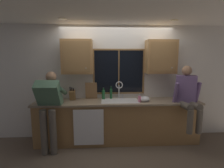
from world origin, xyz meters
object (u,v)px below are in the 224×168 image
at_px(person_sitting_on_counter, 188,94).
at_px(soap_dispenser, 140,99).
at_px(person_standing, 49,104).
at_px(bottle_green_glass, 111,93).
at_px(mixing_bowl, 144,99).
at_px(bottle_tall_clear, 103,94).
at_px(knife_block, 72,95).
at_px(cutting_board, 91,91).

distance_m(person_sitting_on_counter, soap_dispenser, 0.97).
relative_size(person_standing, bottle_green_glass, 5.35).
bearing_deg(mixing_bowl, soap_dispenser, -159.70).
bearing_deg(soap_dispenser, person_sitting_on_counter, -9.39).
distance_m(bottle_green_glass, bottle_tall_clear, 0.17).
distance_m(person_sitting_on_counter, bottle_tall_clear, 1.77).
relative_size(knife_block, cutting_board, 0.84).
bearing_deg(soap_dispenser, mixing_bowl, 20.30).
xyz_separation_m(person_sitting_on_counter, bottle_tall_clear, (-1.71, 0.46, -0.08)).
bearing_deg(soap_dispenser, bottle_green_glass, 150.84).
xyz_separation_m(cutting_board, bottle_tall_clear, (0.27, -0.03, -0.08)).
xyz_separation_m(person_sitting_on_counter, mixing_bowl, (-0.84, 0.20, -0.13)).
xyz_separation_m(person_standing, knife_block, (0.37, 0.45, 0.06)).
relative_size(person_standing, person_sitting_on_counter, 1.24).
bearing_deg(bottle_tall_clear, knife_block, -175.08).
relative_size(knife_block, bottle_tall_clear, 1.22).
bearing_deg(bottle_tall_clear, cutting_board, 174.69).
bearing_deg(soap_dispenser, cutting_board, 162.59).
height_order(mixing_bowl, bottle_tall_clear, bottle_tall_clear).
xyz_separation_m(mixing_bowl, bottle_tall_clear, (-0.87, 0.25, 0.06)).
height_order(mixing_bowl, soap_dispenser, soap_dispenser).
height_order(person_sitting_on_counter, knife_block, person_sitting_on_counter).
distance_m(person_standing, knife_block, 0.58).
relative_size(soap_dispenser, bottle_tall_clear, 0.69).
relative_size(person_sitting_on_counter, knife_block, 3.92).
xyz_separation_m(person_sitting_on_counter, cutting_board, (-1.98, 0.48, 0.00)).
height_order(person_standing, soap_dispenser, person_standing).
bearing_deg(person_sitting_on_counter, knife_block, 170.57).
bearing_deg(knife_block, cutting_board, 11.68).
bearing_deg(bottle_tall_clear, person_sitting_on_counter, -14.90).
distance_m(person_sitting_on_counter, knife_block, 2.42).
relative_size(person_standing, soap_dispenser, 8.63).
height_order(person_sitting_on_counter, mixing_bowl, person_sitting_on_counter).
relative_size(bottle_green_glass, bottle_tall_clear, 1.12).
relative_size(cutting_board, bottle_green_glass, 1.30).
height_order(knife_block, cutting_board, cutting_board).
height_order(person_standing, cutting_board, person_standing).
distance_m(knife_block, cutting_board, 0.42).
relative_size(cutting_board, bottle_tall_clear, 1.45).
height_order(mixing_bowl, bottle_green_glass, bottle_green_glass).
distance_m(person_standing, soap_dispenser, 1.82).
relative_size(person_sitting_on_counter, mixing_bowl, 5.52).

